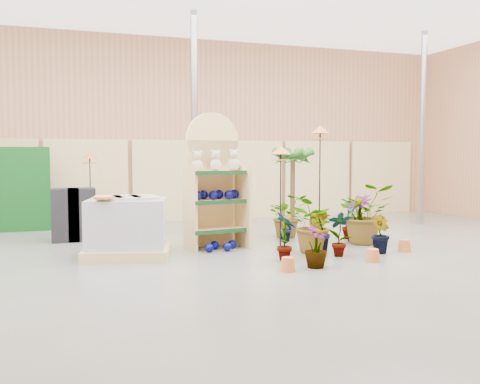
{
  "coord_description": "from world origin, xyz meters",
  "views": [
    {
      "loc": [
        -2.59,
        -7.09,
        1.63
      ],
      "look_at": [
        0.3,
        1.5,
        1.0
      ],
      "focal_mm": 40.0,
      "sensor_mm": 36.0,
      "label": 1
    }
  ],
  "objects_px": {
    "potted_plant_2": "(314,224)",
    "display_shelf": "(214,185)",
    "bird_table_front": "(281,154)",
    "pallet_stack": "(127,228)"
  },
  "relations": [
    {
      "from": "potted_plant_2",
      "to": "display_shelf",
      "type": "bearing_deg",
      "value": 141.44
    },
    {
      "from": "display_shelf",
      "to": "bird_table_front",
      "type": "distance_m",
      "value": 1.32
    },
    {
      "from": "pallet_stack",
      "to": "potted_plant_2",
      "type": "distance_m",
      "value": 3.06
    },
    {
      "from": "pallet_stack",
      "to": "bird_table_front",
      "type": "height_order",
      "value": "bird_table_front"
    },
    {
      "from": "display_shelf",
      "to": "potted_plant_2",
      "type": "relative_size",
      "value": 2.5
    },
    {
      "from": "bird_table_front",
      "to": "potted_plant_2",
      "type": "relative_size",
      "value": 1.87
    },
    {
      "from": "bird_table_front",
      "to": "potted_plant_2",
      "type": "distance_m",
      "value": 1.33
    },
    {
      "from": "display_shelf",
      "to": "pallet_stack",
      "type": "height_order",
      "value": "display_shelf"
    },
    {
      "from": "bird_table_front",
      "to": "potted_plant_2",
      "type": "bearing_deg",
      "value": -48.86
    },
    {
      "from": "pallet_stack",
      "to": "bird_table_front",
      "type": "xyz_separation_m",
      "value": [
        2.58,
        -0.15,
        1.18
      ]
    }
  ]
}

